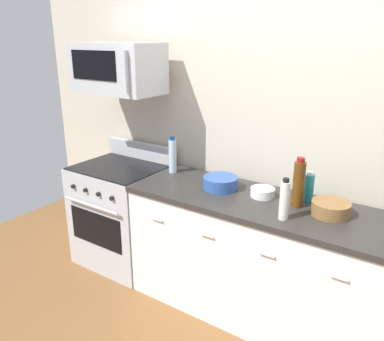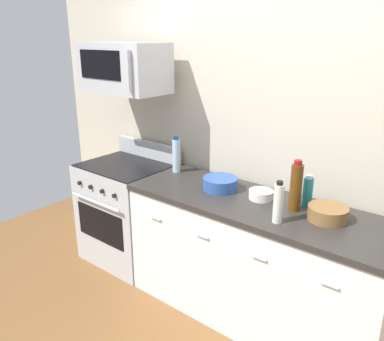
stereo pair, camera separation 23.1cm
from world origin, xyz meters
name	(u,v)px [view 1 (the left image)]	position (x,y,z in m)	size (l,w,h in m)	color
ground_plane	(252,310)	(0.00, 0.00, 0.00)	(5.99, 5.99, 0.00)	brown
back_wall	(286,129)	(0.00, 0.41, 1.35)	(4.99, 0.10, 2.70)	beige
counter_unit	(255,258)	(0.00, 0.00, 0.46)	(1.90, 0.66, 0.92)	white
range_oven	(123,213)	(-1.32, 0.00, 0.47)	(0.76, 0.69, 1.07)	#B7BABF
microwave	(117,68)	(-1.32, 0.05, 1.75)	(0.74, 0.44, 0.40)	#B7BABF
bottle_wine_amber	(299,184)	(0.25, 0.05, 1.08)	(0.08, 0.08, 0.34)	#59330F
bottle_water_clear	(173,156)	(-0.85, 0.14, 1.06)	(0.06, 0.06, 0.30)	silver
bottle_vinegar_white	(284,200)	(0.25, -0.18, 1.05)	(0.06, 0.06, 0.27)	silver
bottle_dish_soap	(309,188)	(0.29, 0.17, 1.02)	(0.07, 0.07, 0.22)	teal
bowl_white_ceramic	(263,192)	(-0.01, 0.08, 0.95)	(0.17, 0.17, 0.06)	white
bowl_blue_mixing	(221,182)	(-0.34, 0.05, 0.97)	(0.26, 0.26, 0.09)	#2D519E
bowl_wooden_salad	(331,208)	(0.48, 0.05, 0.97)	(0.24, 0.24, 0.09)	brown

